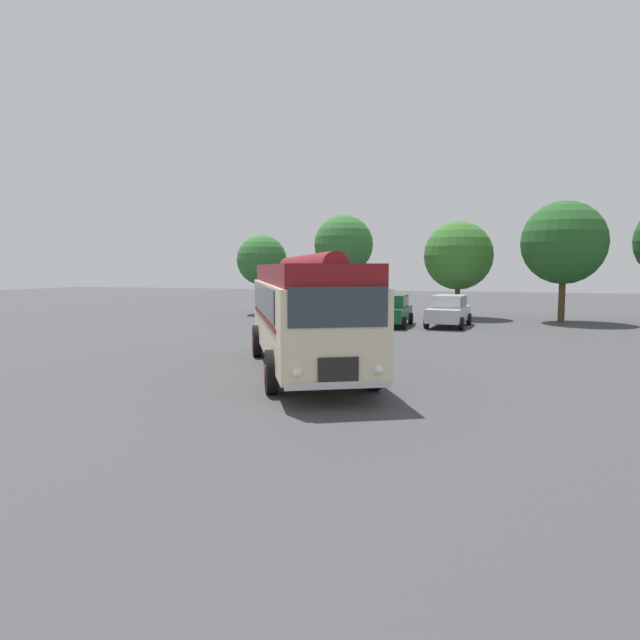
% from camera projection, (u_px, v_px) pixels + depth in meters
% --- Properties ---
extents(ground_plane, '(120.00, 120.00, 0.00)m').
position_uv_depth(ground_plane, '(320.00, 375.00, 16.52)').
color(ground_plane, '#3D3D3F').
extents(vintage_bus, '(6.77, 10.10, 3.49)m').
position_uv_depth(vintage_bus, '(305.00, 308.00, 17.20)').
color(vintage_bus, beige).
rests_on(vintage_bus, ground).
extents(car_near_left, '(2.01, 4.22, 1.66)m').
position_uv_depth(car_near_left, '(391.00, 310.00, 30.25)').
color(car_near_left, '#144C28').
rests_on(car_near_left, ground).
extents(car_mid_left, '(2.25, 4.34, 1.66)m').
position_uv_depth(car_mid_left, '(449.00, 311.00, 29.96)').
color(car_mid_left, '#B7BABF').
rests_on(car_mid_left, ground).
extents(tree_far_left, '(3.31, 3.31, 5.26)m').
position_uv_depth(tree_far_left, '(261.00, 260.00, 37.90)').
color(tree_far_left, '#4C3823').
rests_on(tree_far_left, ground).
extents(tree_left_of_centre, '(3.69, 3.69, 6.39)m').
position_uv_depth(tree_left_of_centre, '(344.00, 245.00, 35.74)').
color(tree_left_of_centre, '#4C3823').
rests_on(tree_left_of_centre, ground).
extents(tree_centre, '(4.18, 4.18, 5.93)m').
position_uv_depth(tree_centre, '(458.00, 254.00, 34.85)').
color(tree_centre, '#4C3823').
rests_on(tree_centre, ground).
extents(tree_right_of_centre, '(4.67, 4.67, 6.84)m').
position_uv_depth(tree_right_of_centre, '(562.00, 243.00, 31.98)').
color(tree_right_of_centre, '#4C3823').
rests_on(tree_right_of_centre, ground).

